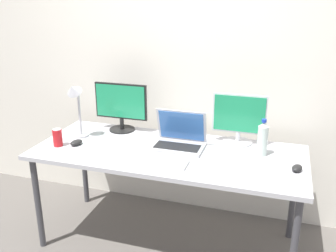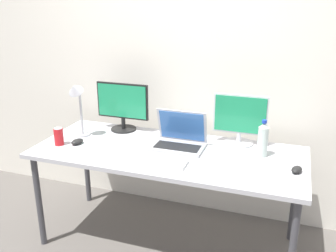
{
  "view_description": "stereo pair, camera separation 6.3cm",
  "coord_description": "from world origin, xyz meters",
  "px_view_note": "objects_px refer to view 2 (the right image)",
  "views": [
    {
      "loc": [
        0.71,
        -2.27,
        1.76
      ],
      "look_at": [
        0.0,
        0.0,
        0.92
      ],
      "focal_mm": 40.0,
      "sensor_mm": 36.0,
      "label": 1
    },
    {
      "loc": [
        0.77,
        -2.25,
        1.76
      ],
      "look_at": [
        0.0,
        0.0,
        0.92
      ],
      "focal_mm": 40.0,
      "sensor_mm": 36.0,
      "label": 2
    }
  ],
  "objects_px": {
    "desk_lamp": "(77,99)",
    "laptop_silver": "(180,139)",
    "monitor_center": "(240,119)",
    "mouse_by_laptop": "(297,170)",
    "water_bottle": "(263,140)",
    "monitor_left": "(123,105)",
    "work_desk": "(168,158)",
    "mouse_by_keyboard": "(77,142)",
    "soda_can_near_keyboard": "(59,136)",
    "keyboard_main": "(154,161)"
  },
  "relations": [
    {
      "from": "soda_can_near_keyboard",
      "to": "work_desk",
      "type": "bearing_deg",
      "value": 11.1
    },
    {
      "from": "monitor_left",
      "to": "laptop_silver",
      "type": "distance_m",
      "value": 0.58
    },
    {
      "from": "monitor_left",
      "to": "mouse_by_keyboard",
      "type": "bearing_deg",
      "value": -115.57
    },
    {
      "from": "mouse_by_keyboard",
      "to": "water_bottle",
      "type": "height_order",
      "value": "water_bottle"
    },
    {
      "from": "keyboard_main",
      "to": "water_bottle",
      "type": "distance_m",
      "value": 0.73
    },
    {
      "from": "monitor_center",
      "to": "mouse_by_keyboard",
      "type": "distance_m",
      "value": 1.17
    },
    {
      "from": "keyboard_main",
      "to": "soda_can_near_keyboard",
      "type": "bearing_deg",
      "value": 174.74
    },
    {
      "from": "keyboard_main",
      "to": "mouse_by_laptop",
      "type": "relative_size",
      "value": 4.56
    },
    {
      "from": "mouse_by_keyboard",
      "to": "mouse_by_laptop",
      "type": "relative_size",
      "value": 1.08
    },
    {
      "from": "keyboard_main",
      "to": "mouse_by_keyboard",
      "type": "height_order",
      "value": "mouse_by_keyboard"
    },
    {
      "from": "soda_can_near_keyboard",
      "to": "mouse_by_keyboard",
      "type": "bearing_deg",
      "value": 23.68
    },
    {
      "from": "monitor_center",
      "to": "water_bottle",
      "type": "distance_m",
      "value": 0.26
    },
    {
      "from": "desk_lamp",
      "to": "monitor_center",
      "type": "bearing_deg",
      "value": 12.78
    },
    {
      "from": "work_desk",
      "to": "keyboard_main",
      "type": "relative_size",
      "value": 4.43
    },
    {
      "from": "work_desk",
      "to": "mouse_by_laptop",
      "type": "bearing_deg",
      "value": -4.27
    },
    {
      "from": "soda_can_near_keyboard",
      "to": "water_bottle",
      "type": "bearing_deg",
      "value": 10.95
    },
    {
      "from": "laptop_silver",
      "to": "soda_can_near_keyboard",
      "type": "height_order",
      "value": "laptop_silver"
    },
    {
      "from": "water_bottle",
      "to": "laptop_silver",
      "type": "bearing_deg",
      "value": -177.46
    },
    {
      "from": "monitor_left",
      "to": "laptop_silver",
      "type": "xyz_separation_m",
      "value": [
        0.53,
        -0.19,
        -0.14
      ]
    },
    {
      "from": "work_desk",
      "to": "water_bottle",
      "type": "xyz_separation_m",
      "value": [
        0.62,
        0.12,
        0.17
      ]
    },
    {
      "from": "mouse_by_laptop",
      "to": "desk_lamp",
      "type": "distance_m",
      "value": 1.59
    },
    {
      "from": "work_desk",
      "to": "laptop_silver",
      "type": "relative_size",
      "value": 5.2
    },
    {
      "from": "work_desk",
      "to": "desk_lamp",
      "type": "bearing_deg",
      "value": 177.94
    },
    {
      "from": "water_bottle",
      "to": "desk_lamp",
      "type": "height_order",
      "value": "desk_lamp"
    },
    {
      "from": "work_desk",
      "to": "water_bottle",
      "type": "distance_m",
      "value": 0.65
    },
    {
      "from": "water_bottle",
      "to": "mouse_by_keyboard",
      "type": "bearing_deg",
      "value": -170.29
    },
    {
      "from": "monitor_center",
      "to": "water_bottle",
      "type": "xyz_separation_m",
      "value": [
        0.18,
        -0.17,
        -0.07
      ]
    },
    {
      "from": "laptop_silver",
      "to": "keyboard_main",
      "type": "height_order",
      "value": "laptop_silver"
    },
    {
      "from": "monitor_left",
      "to": "mouse_by_keyboard",
      "type": "distance_m",
      "value": 0.46
    },
    {
      "from": "monitor_center",
      "to": "mouse_by_laptop",
      "type": "height_order",
      "value": "monitor_center"
    },
    {
      "from": "keyboard_main",
      "to": "mouse_by_laptop",
      "type": "xyz_separation_m",
      "value": [
        0.87,
        0.15,
        0.01
      ]
    },
    {
      "from": "work_desk",
      "to": "monitor_center",
      "type": "height_order",
      "value": "monitor_center"
    },
    {
      "from": "mouse_by_keyboard",
      "to": "soda_can_near_keyboard",
      "type": "bearing_deg",
      "value": -139.94
    },
    {
      "from": "mouse_by_laptop",
      "to": "desk_lamp",
      "type": "bearing_deg",
      "value": -165.69
    },
    {
      "from": "mouse_by_laptop",
      "to": "keyboard_main",
      "type": "bearing_deg",
      "value": -152.69
    },
    {
      "from": "work_desk",
      "to": "mouse_by_laptop",
      "type": "distance_m",
      "value": 0.85
    },
    {
      "from": "mouse_by_laptop",
      "to": "work_desk",
      "type": "bearing_deg",
      "value": -166.7
    },
    {
      "from": "monitor_left",
      "to": "monitor_center",
      "type": "bearing_deg",
      "value": 0.24
    },
    {
      "from": "work_desk",
      "to": "laptop_silver",
      "type": "bearing_deg",
      "value": 59.53
    },
    {
      "from": "monitor_center",
      "to": "soda_can_near_keyboard",
      "type": "relative_size",
      "value": 3.03
    },
    {
      "from": "mouse_by_keyboard",
      "to": "soda_can_near_keyboard",
      "type": "xyz_separation_m",
      "value": [
        -0.12,
        -0.05,
        0.04
      ]
    },
    {
      "from": "monitor_center",
      "to": "laptop_silver",
      "type": "height_order",
      "value": "monitor_center"
    },
    {
      "from": "monitor_left",
      "to": "monitor_center",
      "type": "xyz_separation_m",
      "value": [
        0.91,
        0.0,
        -0.02
      ]
    },
    {
      "from": "monitor_left",
      "to": "mouse_by_laptop",
      "type": "xyz_separation_m",
      "value": [
        1.32,
        -0.35,
        -0.18
      ]
    },
    {
      "from": "mouse_by_laptop",
      "to": "monitor_center",
      "type": "bearing_deg",
      "value": 156.83
    },
    {
      "from": "work_desk",
      "to": "mouse_by_laptop",
      "type": "xyz_separation_m",
      "value": [
        0.85,
        -0.06,
        0.08
      ]
    },
    {
      "from": "desk_lamp",
      "to": "laptop_silver",
      "type": "bearing_deg",
      "value": 4.99
    },
    {
      "from": "mouse_by_keyboard",
      "to": "soda_can_near_keyboard",
      "type": "relative_size",
      "value": 0.79
    },
    {
      "from": "work_desk",
      "to": "water_bottle",
      "type": "height_order",
      "value": "water_bottle"
    },
    {
      "from": "mouse_by_laptop",
      "to": "soda_can_near_keyboard",
      "type": "xyz_separation_m",
      "value": [
        -1.62,
        -0.09,
        0.04
      ]
    }
  ]
}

